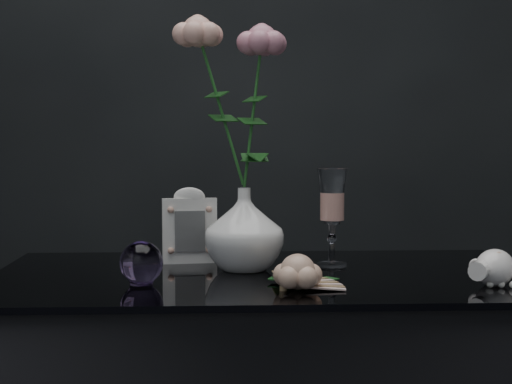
{
  "coord_description": "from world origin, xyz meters",
  "views": [
    {
      "loc": [
        -0.09,
        -1.45,
        1.02
      ],
      "look_at": [
        -0.02,
        0.01,
        0.92
      ],
      "focal_mm": 55.0,
      "sensor_mm": 36.0,
      "label": 1
    }
  ],
  "objects_px": {
    "vase": "(244,229)",
    "loose_rose": "(298,272)",
    "wine_glass": "(332,218)",
    "picture_frame": "(190,225)",
    "paperweight": "(141,263)",
    "pearl_jar": "(495,266)"
  },
  "relations": [
    {
      "from": "pearl_jar",
      "to": "wine_glass",
      "type": "bearing_deg",
      "value": 176.63
    },
    {
      "from": "paperweight",
      "to": "picture_frame",
      "type": "bearing_deg",
      "value": 71.64
    },
    {
      "from": "picture_frame",
      "to": "loose_rose",
      "type": "xyz_separation_m",
      "value": [
        0.2,
        -0.3,
        -0.05
      ]
    },
    {
      "from": "picture_frame",
      "to": "paperweight",
      "type": "bearing_deg",
      "value": -115.33
    },
    {
      "from": "vase",
      "to": "picture_frame",
      "type": "bearing_deg",
      "value": 140.1
    },
    {
      "from": "loose_rose",
      "to": "picture_frame",
      "type": "bearing_deg",
      "value": 109.84
    },
    {
      "from": "loose_rose",
      "to": "pearl_jar",
      "type": "height_order",
      "value": "pearl_jar"
    },
    {
      "from": "picture_frame",
      "to": "paperweight",
      "type": "relative_size",
      "value": 2.04
    },
    {
      "from": "wine_glass",
      "to": "pearl_jar",
      "type": "xyz_separation_m",
      "value": [
        0.26,
        -0.22,
        -0.06
      ]
    },
    {
      "from": "vase",
      "to": "pearl_jar",
      "type": "relative_size",
      "value": 0.68
    },
    {
      "from": "loose_rose",
      "to": "pearl_jar",
      "type": "bearing_deg",
      "value": -7.94
    },
    {
      "from": "paperweight",
      "to": "pearl_jar",
      "type": "xyz_separation_m",
      "value": [
        0.63,
        -0.04,
        -0.0
      ]
    },
    {
      "from": "vase",
      "to": "loose_rose",
      "type": "xyz_separation_m",
      "value": [
        0.08,
        -0.21,
        -0.05
      ]
    },
    {
      "from": "wine_glass",
      "to": "picture_frame",
      "type": "bearing_deg",
      "value": 170.06
    },
    {
      "from": "paperweight",
      "to": "loose_rose",
      "type": "xyz_separation_m",
      "value": [
        0.27,
        -0.07,
        -0.01
      ]
    },
    {
      "from": "paperweight",
      "to": "loose_rose",
      "type": "distance_m",
      "value": 0.28
    },
    {
      "from": "wine_glass",
      "to": "vase",
      "type": "bearing_deg",
      "value": -166.94
    },
    {
      "from": "vase",
      "to": "paperweight",
      "type": "height_order",
      "value": "vase"
    },
    {
      "from": "vase",
      "to": "loose_rose",
      "type": "height_order",
      "value": "vase"
    },
    {
      "from": "picture_frame",
      "to": "paperweight",
      "type": "height_order",
      "value": "picture_frame"
    },
    {
      "from": "paperweight",
      "to": "loose_rose",
      "type": "height_order",
      "value": "paperweight"
    },
    {
      "from": "pearl_jar",
      "to": "picture_frame",
      "type": "bearing_deg",
      "value": -169.11
    }
  ]
}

